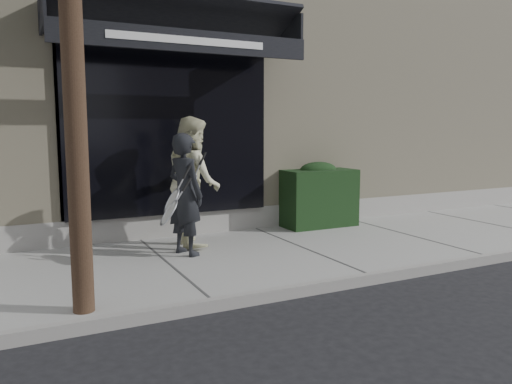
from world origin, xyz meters
TOP-DOWN VIEW (x-y plane):
  - ground at (0.00, 0.00)m, footprint 80.00×80.00m
  - sidewalk at (0.00, 0.00)m, footprint 20.00×3.00m
  - curb at (0.00, -1.55)m, footprint 20.00×0.10m
  - building_facade at (-0.01, 4.96)m, footprint 14.30×8.04m
  - hedge at (1.10, 1.25)m, footprint 1.30×0.70m
  - pedestrian_front at (-1.65, 0.33)m, footprint 0.76×0.94m
  - pedestrian_back at (-1.34, 0.84)m, footprint 0.82×1.02m

SIDE VIEW (x-z plane):
  - ground at x=0.00m, z-range 0.00..0.00m
  - sidewalk at x=0.00m, z-range 0.00..0.12m
  - curb at x=0.00m, z-range 0.00..0.14m
  - hedge at x=1.10m, z-range 0.09..1.23m
  - pedestrian_front at x=-1.65m, z-range 0.12..1.78m
  - pedestrian_back at x=-1.34m, z-range 0.12..2.01m
  - building_facade at x=-0.01m, z-range -0.08..5.56m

